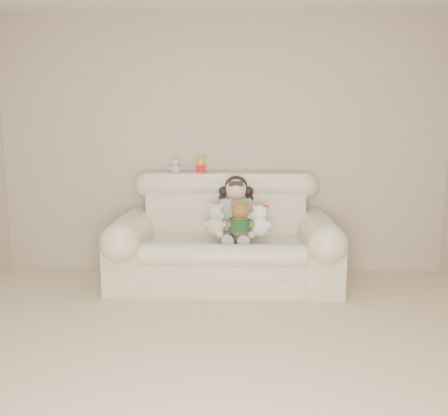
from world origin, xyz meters
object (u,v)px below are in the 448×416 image
(sofa, at_px, (224,231))
(cream_teddy, at_px, (216,216))
(seated_child, at_px, (236,207))
(white_cat, at_px, (260,217))
(brown_teddy, at_px, (240,215))

(sofa, relative_size, cream_teddy, 5.96)
(cream_teddy, bearing_deg, sofa, 76.15)
(seated_child, height_order, white_cat, seated_child)
(sofa, height_order, brown_teddy, sofa)
(white_cat, bearing_deg, brown_teddy, -152.51)
(sofa, distance_m, white_cat, 0.38)
(sofa, height_order, seated_child, seated_child)
(seated_child, bearing_deg, cream_teddy, -132.31)
(seated_child, xyz_separation_m, cream_teddy, (-0.18, -0.18, -0.05))
(white_cat, bearing_deg, sofa, 171.24)
(white_cat, bearing_deg, seated_child, 148.84)
(brown_teddy, height_order, white_cat, brown_teddy)
(sofa, relative_size, white_cat, 6.12)
(brown_teddy, bearing_deg, seated_child, 83.62)
(sofa, bearing_deg, cream_teddy, -126.48)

